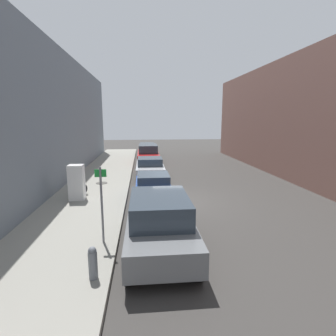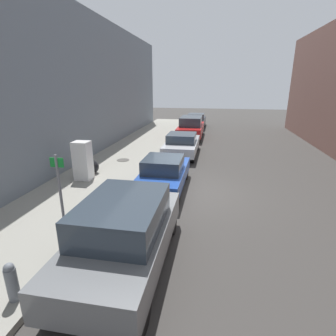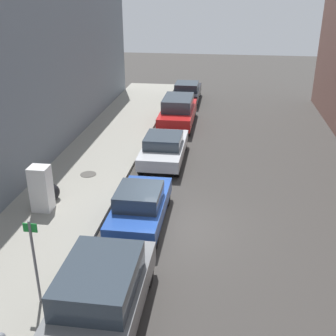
# 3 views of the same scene
# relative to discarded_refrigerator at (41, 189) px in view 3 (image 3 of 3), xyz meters

# --- Properties ---
(ground_plane) EXTENTS (80.00, 80.00, 0.00)m
(ground_plane) POSITION_rel_discarded_refrigerator_xyz_m (4.91, -0.23, -1.03)
(ground_plane) COLOR #383533
(sidewalk_slab) EXTENTS (3.83, 44.00, 0.17)m
(sidewalk_slab) POSITION_rel_discarded_refrigerator_xyz_m (0.46, -0.23, -0.94)
(sidewalk_slab) COLOR gray
(sidewalk_slab) RESTS_ON ground
(discarded_refrigerator) EXTENTS (0.71, 0.63, 1.72)m
(discarded_refrigerator) POSITION_rel_discarded_refrigerator_xyz_m (0.00, 0.00, 0.00)
(discarded_refrigerator) COLOR white
(discarded_refrigerator) RESTS_ON sidewalk_slab
(manhole_cover) EXTENTS (0.70, 0.70, 0.02)m
(manhole_cover) POSITION_rel_discarded_refrigerator_xyz_m (0.67, 3.25, -0.85)
(manhole_cover) COLOR #47443F
(manhole_cover) RESTS_ON sidewalk_slab
(street_sign_post) EXTENTS (0.36, 0.07, 2.46)m
(street_sign_post) POSITION_rel_discarded_refrigerator_xyz_m (1.93, -4.74, 0.52)
(street_sign_post) COLOR slate
(street_sign_post) RESTS_ON sidewalk_slab
(trash_bag) EXTENTS (0.64, 0.64, 0.64)m
(trash_bag) POSITION_rel_discarded_refrigerator_xyz_m (0.00, 0.81, -0.54)
(trash_bag) COLOR black
(trash_bag) RESTS_ON sidewalk_slab
(parked_suv_gray) EXTENTS (1.99, 4.50, 1.76)m
(parked_suv_gray) POSITION_rel_discarded_refrigerator_xyz_m (3.72, -5.13, -0.12)
(parked_suv_gray) COLOR slate
(parked_suv_gray) RESTS_ON ground
(parked_hatchback_blue) EXTENTS (1.71, 4.07, 1.45)m
(parked_hatchback_blue) POSITION_rel_discarded_refrigerator_xyz_m (3.72, -0.24, -0.29)
(parked_hatchback_blue) COLOR #23479E
(parked_hatchback_blue) RESTS_ON ground
(parked_sedan_silver) EXTENTS (1.90, 4.42, 1.40)m
(parked_sedan_silver) POSITION_rel_discarded_refrigerator_xyz_m (3.72, 5.54, -0.30)
(parked_sedan_silver) COLOR silver
(parked_sedan_silver) RESTS_ON ground
(parked_suv_red) EXTENTS (1.90, 4.89, 1.74)m
(parked_suv_red) POSITION_rel_discarded_refrigerator_xyz_m (3.72, 11.31, -0.13)
(parked_suv_red) COLOR red
(parked_suv_red) RESTS_ON ground
(parked_sedan_dark) EXTENTS (1.81, 4.47, 1.42)m
(parked_sedan_dark) POSITION_rel_discarded_refrigerator_xyz_m (3.72, 16.90, -0.28)
(parked_sedan_dark) COLOR black
(parked_sedan_dark) RESTS_ON ground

